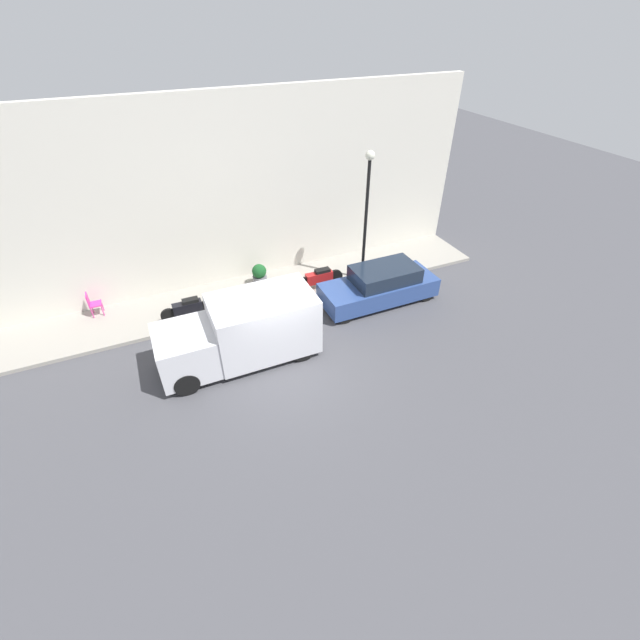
% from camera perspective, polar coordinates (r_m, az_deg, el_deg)
% --- Properties ---
extents(ground_plane, '(60.00, 60.00, 0.00)m').
position_cam_1_polar(ground_plane, '(13.45, -4.28, -6.27)').
color(ground_plane, '#47474C').
extents(sidewalk, '(2.48, 19.27, 0.13)m').
position_cam_1_polar(sidewalk, '(16.75, -9.53, 3.42)').
color(sidewalk, gray).
rests_on(sidewalk, ground_plane).
extents(building_facade, '(0.30, 19.27, 6.96)m').
position_cam_1_polar(building_facade, '(16.43, -12.17, 15.86)').
color(building_facade, silver).
rests_on(building_facade, ground_plane).
extents(parked_car, '(1.65, 4.34, 1.40)m').
position_cam_1_polar(parked_car, '(16.07, 8.00, 4.56)').
color(parked_car, '#2D4784').
rests_on(parked_car, ground_plane).
extents(delivery_van, '(1.92, 4.83, 2.10)m').
position_cam_1_polar(delivery_van, '(13.27, -10.51, -1.53)').
color(delivery_van, silver).
rests_on(delivery_van, ground_plane).
extents(motorcycle_red, '(0.30, 2.00, 0.80)m').
position_cam_1_polar(motorcycle_red, '(16.56, -0.09, 5.63)').
color(motorcycle_red, '#B21E1E').
rests_on(motorcycle_red, sidewalk).
extents(motorcycle_black, '(0.30, 1.88, 0.73)m').
position_cam_1_polar(motorcycle_black, '(15.67, -17.19, 1.57)').
color(motorcycle_black, black).
rests_on(motorcycle_black, sidewalk).
extents(streetlamp, '(0.33, 0.33, 4.99)m').
position_cam_1_polar(streetlamp, '(16.06, 6.29, 15.48)').
color(streetlamp, black).
rests_on(streetlamp, sidewalk).
extents(potted_plant, '(0.56, 0.56, 0.88)m').
position_cam_1_polar(potted_plant, '(16.93, -8.07, 5.98)').
color(potted_plant, slate).
rests_on(potted_plant, sidewalk).
extents(cafe_chair, '(0.40, 0.40, 0.89)m').
position_cam_1_polar(cafe_chair, '(17.03, -28.08, 2.02)').
color(cafe_chair, '#D8338C').
rests_on(cafe_chair, sidewalk).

